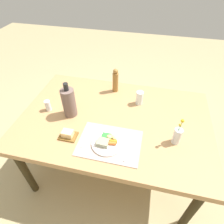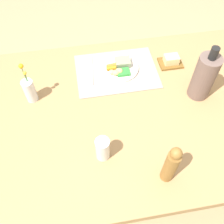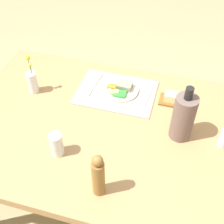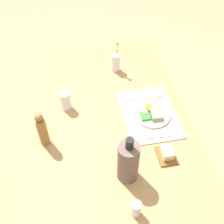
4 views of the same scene
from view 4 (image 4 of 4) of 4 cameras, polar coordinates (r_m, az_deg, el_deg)
The scene contains 12 objects.
ground_plane at distance 2.31m, azimuth -0.70°, elevation -13.76°, with size 8.00×8.00×0.00m, color tan.
dining_table at distance 1.77m, azimuth -0.89°, elevation -3.63°, with size 1.56×1.04×0.72m.
placemat at distance 1.78m, azimuth 7.44°, elevation -0.39°, with size 0.45×0.33×0.01m, color #AC988C.
dinner_plate at distance 1.76m, azimuth 7.97°, elevation -0.31°, with size 0.23×0.23×0.05m.
fork at distance 1.67m, azimuth 9.22°, elevation -4.86°, with size 0.02×0.17×0.01m, color silver.
knife at distance 1.87m, azimuth 7.03°, elevation 2.93°, with size 0.01×0.22×0.01m, color silver.
salt_shaker at distance 1.38m, azimuth 4.90°, elevation -18.90°, with size 0.05×0.05×0.10m, color white.
flower_vase at distance 2.04m, azimuth 0.79°, elevation 10.00°, with size 0.06×0.06×0.24m.
cooler_bottle at distance 1.41m, azimuth 3.28°, elevation -9.96°, with size 0.11×0.11×0.31m.
butter_dish at distance 1.59m, azimuth 10.99°, elevation -8.25°, with size 0.13×0.10×0.06m.
pepper_mill at distance 1.58m, azimuth -13.89°, elevation -3.50°, with size 0.05×0.05×0.24m.
water_tumbler at distance 1.79m, azimuth -9.27°, elevation 2.04°, with size 0.06×0.06×0.12m.
Camera 4 is at (-1.09, 0.18, 2.03)m, focal length 45.36 mm.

